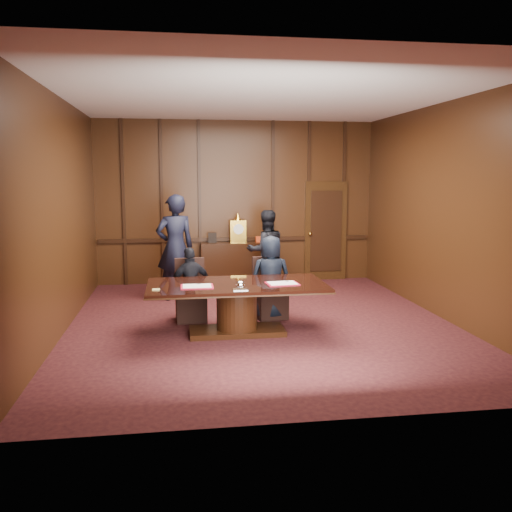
{
  "coord_description": "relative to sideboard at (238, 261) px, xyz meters",
  "views": [
    {
      "loc": [
        -1.3,
        -8.25,
        2.33
      ],
      "look_at": [
        -0.05,
        0.25,
        1.05
      ],
      "focal_mm": 38.0,
      "sensor_mm": 36.0,
      "label": 1
    }
  ],
  "objects": [
    {
      "name": "room",
      "position": [
        0.07,
        -3.12,
        1.24
      ],
      "size": [
        7.0,
        7.04,
        3.5
      ],
      "color": "black",
      "rests_on": "ground"
    },
    {
      "name": "sideboard",
      "position": [
        0.0,
        0.0,
        0.0
      ],
      "size": [
        1.6,
        0.45,
        1.54
      ],
      "color": "black",
      "rests_on": "ground"
    },
    {
      "name": "conference_table",
      "position": [
        -0.45,
        -3.76,
        0.02
      ],
      "size": [
        2.62,
        1.32,
        0.76
      ],
      "color": "black",
      "rests_on": "ground"
    },
    {
      "name": "folder_left",
      "position": [
        -1.04,
        -3.92,
        0.28
      ],
      "size": [
        0.46,
        0.34,
        0.02
      ],
      "rotation": [
        0.0,
        0.0,
        -0.01
      ],
      "color": "#B7102A",
      "rests_on": "conference_table"
    },
    {
      "name": "folder_right",
      "position": [
        0.21,
        -3.89,
        0.28
      ],
      "size": [
        0.48,
        0.37,
        0.02
      ],
      "rotation": [
        0.0,
        0.0,
        0.08
      ],
      "color": "#B7102A",
      "rests_on": "conference_table"
    },
    {
      "name": "inkstand",
      "position": [
        -0.45,
        -4.21,
        0.33
      ],
      "size": [
        0.2,
        0.14,
        0.12
      ],
      "color": "white",
      "rests_on": "conference_table"
    },
    {
      "name": "notepad",
      "position": [
        -1.6,
        -4.05,
        0.28
      ],
      "size": [
        0.1,
        0.08,
        0.01
      ],
      "primitive_type": "cube",
      "rotation": [
        0.0,
        0.0,
        -0.06
      ],
      "color": "#D9BF6A",
      "rests_on": "conference_table"
    },
    {
      "name": "chair_left",
      "position": [
        -1.1,
        -2.88,
        -0.19
      ],
      "size": [
        0.5,
        0.5,
        0.99
      ],
      "rotation": [
        0.0,
        0.0,
        0.05
      ],
      "color": "black",
      "rests_on": "ground"
    },
    {
      "name": "chair_right",
      "position": [
        0.2,
        -2.88,
        -0.19
      ],
      "size": [
        0.56,
        0.56,
        0.99
      ],
      "rotation": [
        0.0,
        0.0,
        0.18
      ],
      "color": "black",
      "rests_on": "ground"
    },
    {
      "name": "signatory_left",
      "position": [
        -1.1,
        -2.96,
        0.12
      ],
      "size": [
        0.76,
        0.47,
        1.2
      ],
      "primitive_type": "imported",
      "rotation": [
        0.0,
        0.0,
        3.42
      ],
      "color": "black",
      "rests_on": "ground"
    },
    {
      "name": "signatory_right",
      "position": [
        0.2,
        -2.96,
        0.2
      ],
      "size": [
        0.67,
        0.44,
        1.37
      ],
      "primitive_type": "imported",
      "rotation": [
        0.0,
        0.0,
        3.15
      ],
      "color": "black",
      "rests_on": "ground"
    },
    {
      "name": "witness_left",
      "position": [
        -1.34,
        -1.32,
        0.51
      ],
      "size": [
        0.82,
        0.64,
        1.99
      ],
      "primitive_type": "imported",
      "rotation": [
        0.0,
        0.0,
        3.4
      ],
      "color": "black",
      "rests_on": "ground"
    },
    {
      "name": "witness_right",
      "position": [
        0.48,
        -0.81,
        0.34
      ],
      "size": [
        0.87,
        0.71,
        1.65
      ],
      "primitive_type": "imported",
      "rotation": [
        0.0,
        0.0,
        3.26
      ],
      "color": "black",
      "rests_on": "ground"
    }
  ]
}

